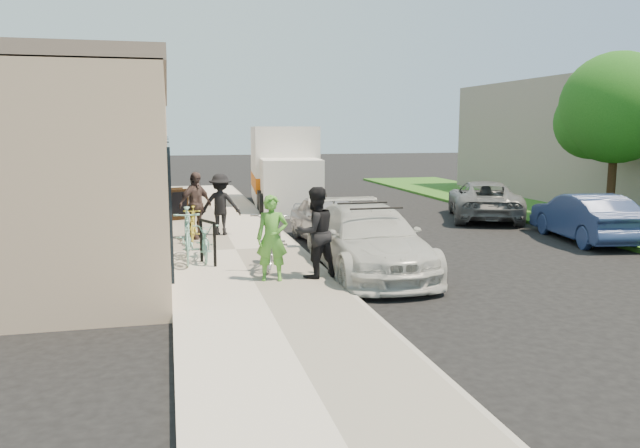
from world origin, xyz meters
TOP-DOWN VIEW (x-y plane):
  - ground at (0.00, 0.00)m, footprint 120.00×120.00m
  - sidewalk at (-2.00, 3.00)m, footprint 3.00×34.00m
  - curb at (-0.45, 3.00)m, footprint 0.12×34.00m
  - storefront at (-5.24, 7.99)m, footprint 3.60×20.00m
  - bike_rack at (-2.73, 1.50)m, footprint 0.31×0.62m
  - sandwich_board at (-3.26, 8.22)m, footprint 0.76×0.77m
  - sedan_white at (0.50, 0.56)m, footprint 2.10×4.85m
  - sedan_silver at (0.58, 3.97)m, footprint 1.72×3.76m
  - moving_truck at (0.86, 12.08)m, footprint 2.86×6.39m
  - far_car_blue at (7.27, 2.73)m, footprint 1.94×4.07m
  - far_car_gray at (6.67, 7.12)m, footprint 3.65×5.02m
  - median_tree at (9.93, 5.18)m, footprint 3.41×3.41m
  - tandem_bike at (-1.41, 1.03)m, footprint 1.36×2.34m
  - woman_rider at (-1.64, -0.23)m, footprint 0.65×0.49m
  - man_standing at (-0.80, -0.17)m, footprint 1.02×0.91m
  - cruiser_bike_a at (-3.14, 1.92)m, footprint 0.61×1.93m
  - cruiser_bike_b at (-2.76, 2.05)m, footprint 0.57×1.57m
  - cruiser_bike_c at (-2.93, 4.24)m, footprint 0.54×1.51m
  - bystander_a at (-2.16, 5.15)m, footprint 1.18×0.86m
  - bystander_b at (-2.84, 4.72)m, footprint 1.07×0.95m

SIDE VIEW (x-z plane):
  - ground at x=0.00m, z-range 0.00..0.00m
  - curb at x=-0.45m, z-range 0.00..0.13m
  - sidewalk at x=-2.00m, z-range 0.00..0.15m
  - cruiser_bike_b at x=-2.76m, z-range 0.15..0.97m
  - cruiser_bike_c at x=-2.93m, z-range 0.15..1.04m
  - sedan_silver at x=0.58m, z-range 0.00..1.25m
  - far_car_gray at x=6.67m, z-range 0.00..1.27m
  - far_car_blue at x=7.27m, z-range 0.00..1.29m
  - sandwich_board at x=-3.26m, z-range 0.16..1.15m
  - sedan_white at x=0.50m, z-range -0.02..1.41m
  - bike_rack at x=-2.73m, z-range 0.25..1.19m
  - cruiser_bike_a at x=-3.14m, z-range 0.15..1.30m
  - tandem_bike at x=-1.41m, z-range 0.15..1.31m
  - woman_rider at x=-1.64m, z-range 0.15..1.77m
  - bystander_a at x=-2.16m, z-range 0.15..1.79m
  - bystander_b at x=-2.84m, z-range 0.15..1.88m
  - man_standing at x=-0.80m, z-range 0.15..1.90m
  - moving_truck at x=0.86m, z-range -0.17..2.88m
  - storefront at x=-5.24m, z-range 0.01..4.24m
  - median_tree at x=9.93m, z-range 0.86..6.08m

